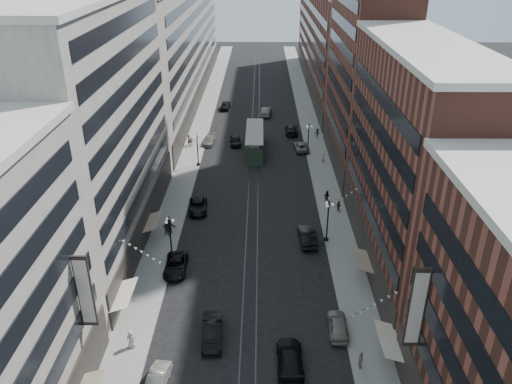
{
  "coord_description": "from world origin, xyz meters",
  "views": [
    {
      "loc": [
        1.03,
        -20.38,
        33.03
      ],
      "look_at": [
        0.49,
        35.52,
        5.0
      ],
      "focal_mm": 35.0,
      "sensor_mm": 36.0,
      "label": 1
    }
  ],
  "objects_px": {
    "car_14": "(266,112)",
    "pedestrian_9": "(317,133)",
    "car_1": "(157,381)",
    "pedestrian_4": "(361,360)",
    "car_2": "(176,265)",
    "pedestrian_7": "(327,197)",
    "car_11": "(301,146)",
    "lamppost_se_far": "(328,219)",
    "pedestrian_8": "(323,158)",
    "lamppost_sw_far": "(170,236)",
    "car_5": "(212,332)",
    "pedestrian_1": "(131,339)",
    "pedestrian_6": "(191,142)",
    "car_4": "(338,325)",
    "car_12": "(291,130)",
    "car_6": "(290,359)",
    "car_10": "(307,236)",
    "car_13": "(235,141)",
    "pedestrian_5": "(169,226)",
    "lamppost_se_mid": "(308,138)",
    "lamppost_sw_mid": "(198,148)",
    "car_8": "(209,140)",
    "car_9": "(225,105)",
    "pedestrian_2": "(167,229)",
    "pedestrian_extra_1": "(189,140)",
    "streetcar": "(255,142)",
    "car_7": "(198,206)",
    "pedestrian_extra_0": "(339,206)"
  },
  "relations": [
    {
      "from": "car_4",
      "to": "pedestrian_4",
      "type": "relative_size",
      "value": 2.65
    },
    {
      "from": "lamppost_sw_far",
      "to": "pedestrian_9",
      "type": "xyz_separation_m",
      "value": [
        20.89,
        40.1,
        -2.04
      ]
    },
    {
      "from": "lamppost_se_mid",
      "to": "lamppost_sw_mid",
      "type": "bearing_deg",
      "value": -164.8
    },
    {
      "from": "streetcar",
      "to": "car_12",
      "type": "height_order",
      "value": "streetcar"
    },
    {
      "from": "car_10",
      "to": "pedestrian_5",
      "type": "xyz_separation_m",
      "value": [
        -17.21,
        1.83,
        0.18
      ]
    },
    {
      "from": "pedestrian_1",
      "to": "car_9",
      "type": "distance_m",
      "value": 72.86
    },
    {
      "from": "streetcar",
      "to": "car_12",
      "type": "relative_size",
      "value": 2.41
    },
    {
      "from": "car_14",
      "to": "car_11",
      "type": "bearing_deg",
      "value": 113.91
    },
    {
      "from": "car_8",
      "to": "pedestrian_5",
      "type": "height_order",
      "value": "pedestrian_5"
    },
    {
      "from": "pedestrian_1",
      "to": "car_11",
      "type": "relative_size",
      "value": 0.36
    },
    {
      "from": "lamppost_se_far",
      "to": "pedestrian_8",
      "type": "relative_size",
      "value": 3.27
    },
    {
      "from": "car_2",
      "to": "pedestrian_7",
      "type": "relative_size",
      "value": 2.83
    },
    {
      "from": "lamppost_se_far",
      "to": "car_7",
      "type": "distance_m",
      "value": 18.52
    },
    {
      "from": "car_14",
      "to": "pedestrian_9",
      "type": "distance_m",
      "value": 16.82
    },
    {
      "from": "lamppost_sw_far",
      "to": "lamppost_se_far",
      "type": "distance_m",
      "value": 18.83
    },
    {
      "from": "lamppost_se_far",
      "to": "pedestrian_7",
      "type": "distance_m",
      "value": 10.31
    },
    {
      "from": "car_12",
      "to": "pedestrian_8",
      "type": "height_order",
      "value": "pedestrian_8"
    },
    {
      "from": "car_5",
      "to": "pedestrian_5",
      "type": "height_order",
      "value": "pedestrian_5"
    },
    {
      "from": "car_10",
      "to": "car_13",
      "type": "height_order",
      "value": "car_10"
    },
    {
      "from": "pedestrian_6",
      "to": "car_4",
      "type": "bearing_deg",
      "value": 101.18
    },
    {
      "from": "pedestrian_9",
      "to": "pedestrian_1",
      "type": "bearing_deg",
      "value": -100.68
    },
    {
      "from": "pedestrian_1",
      "to": "car_1",
      "type": "bearing_deg",
      "value": 117.05
    },
    {
      "from": "lamppost_sw_far",
      "to": "lamppost_se_far",
      "type": "relative_size",
      "value": 1.0
    },
    {
      "from": "car_4",
      "to": "pedestrian_1",
      "type": "relative_size",
      "value": 2.54
    },
    {
      "from": "car_11",
      "to": "pedestrian_6",
      "type": "bearing_deg",
      "value": -8.45
    },
    {
      "from": "lamppost_sw_mid",
      "to": "car_13",
      "type": "bearing_deg",
      "value": 59.9
    },
    {
      "from": "car_9",
      "to": "pedestrian_6",
      "type": "relative_size",
      "value": 2.77
    },
    {
      "from": "car_6",
      "to": "pedestrian_5",
      "type": "bearing_deg",
      "value": -57.76
    },
    {
      "from": "car_2",
      "to": "car_4",
      "type": "distance_m",
      "value": 19.38
    },
    {
      "from": "pedestrian_2",
      "to": "pedestrian_9",
      "type": "relative_size",
      "value": 0.95
    },
    {
      "from": "car_1",
      "to": "pedestrian_4",
      "type": "relative_size",
      "value": 2.44
    },
    {
      "from": "streetcar",
      "to": "car_8",
      "type": "bearing_deg",
      "value": 158.04
    },
    {
      "from": "car_1",
      "to": "pedestrian_8",
      "type": "xyz_separation_m",
      "value": [
        18.91,
        46.96,
        0.3
      ]
    },
    {
      "from": "streetcar",
      "to": "pedestrian_4",
      "type": "distance_m",
      "value": 51.24
    },
    {
      "from": "car_8",
      "to": "pedestrian_9",
      "type": "bearing_deg",
      "value": 13.14
    },
    {
      "from": "car_4",
      "to": "car_6",
      "type": "bearing_deg",
      "value": 44.09
    },
    {
      "from": "car_13",
      "to": "pedestrian_extra_0",
      "type": "bearing_deg",
      "value": -65.43
    },
    {
      "from": "car_1",
      "to": "car_7",
      "type": "xyz_separation_m",
      "value": [
        -0.06,
        30.39,
        0.04
      ]
    },
    {
      "from": "lamppost_sw_far",
      "to": "car_5",
      "type": "xyz_separation_m",
      "value": [
        5.84,
        -13.06,
        -2.24
      ]
    },
    {
      "from": "car_4",
      "to": "pedestrian_5",
      "type": "xyz_separation_m",
      "value": [
        -18.81,
        17.61,
        0.28
      ]
    },
    {
      "from": "car_9",
      "to": "pedestrian_8",
      "type": "distance_m",
      "value": 35.33
    },
    {
      "from": "car_8",
      "to": "pedestrian_extra_1",
      "type": "relative_size",
      "value": 2.52
    },
    {
      "from": "pedestrian_4",
      "to": "pedestrian_9",
      "type": "height_order",
      "value": "pedestrian_9"
    },
    {
      "from": "pedestrian_2",
      "to": "car_13",
      "type": "bearing_deg",
      "value": 96.36
    },
    {
      "from": "pedestrian_6",
      "to": "pedestrian_7",
      "type": "relative_size",
      "value": 0.95
    },
    {
      "from": "car_2",
      "to": "car_12",
      "type": "xyz_separation_m",
      "value": [
        15.37,
        45.06,
        0.1
      ]
    },
    {
      "from": "pedestrian_6",
      "to": "pedestrian_9",
      "type": "distance_m",
      "value": 23.54
    },
    {
      "from": "lamppost_se_far",
      "to": "pedestrian_8",
      "type": "bearing_deg",
      "value": 84.66
    },
    {
      "from": "lamppost_se_mid",
      "to": "pedestrian_9",
      "type": "height_order",
      "value": "lamppost_se_mid"
    },
    {
      "from": "car_13",
      "to": "car_14",
      "type": "relative_size",
      "value": 0.88
    }
  ]
}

